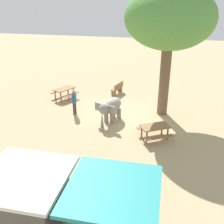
{
  "coord_description": "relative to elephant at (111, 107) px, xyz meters",
  "views": [
    {
      "loc": [
        -2.84,
        15.32,
        7.32
      ],
      "look_at": [
        0.09,
        1.4,
        0.8
      ],
      "focal_mm": 43.04,
      "sensor_mm": 36.0,
      "label": 1
    }
  ],
  "objects": [
    {
      "name": "shade_tree_main",
      "position": [
        -2.99,
        -1.76,
        4.92
      ],
      "size": [
        5.12,
        4.69,
        7.71
      ],
      "color": "brown",
      "rests_on": "ground_plane"
    },
    {
      "name": "elephant",
      "position": [
        0.0,
        0.0,
        0.0
      ],
      "size": [
        1.55,
        2.04,
        1.42
      ],
      "rotation": [
        0.0,
        0.0,
        1.23
      ],
      "color": "gray",
      "rests_on": "ground_plane"
    },
    {
      "name": "picnic_table_far",
      "position": [
        -2.73,
        1.62,
        -0.32
      ],
      "size": [
        2.03,
        2.03,
        0.78
      ],
      "rotation": [
        0.0,
        0.0,
        0.51
      ],
      "color": "olive",
      "rests_on": "ground_plane"
    },
    {
      "name": "person_handler",
      "position": [
        2.49,
        -0.54,
        0.04
      ],
      "size": [
        0.32,
        0.51,
        1.62
      ],
      "rotation": [
        0.0,
        0.0,
        3.01
      ],
      "color": "#3F3833",
      "rests_on": "ground_plane"
    },
    {
      "name": "picnic_table_near",
      "position": [
        4.1,
        -2.96,
        -0.32
      ],
      "size": [
        2.03,
        2.03,
        0.78
      ],
      "rotation": [
        0.0,
        0.0,
        1.06
      ],
      "color": "olive",
      "rests_on": "ground_plane"
    },
    {
      "name": "ground_plane",
      "position": [
        -0.25,
        -1.0,
        -0.91
      ],
      "size": [
        60.0,
        60.0,
        0.0
      ],
      "primitive_type": "plane",
      "color": "tan"
    },
    {
      "name": "wooden_bench",
      "position": [
        0.48,
        -4.7,
        -0.43
      ],
      "size": [
        0.77,
        1.46,
        0.88
      ],
      "rotation": [
        0.0,
        0.0,
        4.44
      ],
      "color": "olive",
      "rests_on": "ground_plane"
    },
    {
      "name": "market_stall_white",
      "position": [
        0.65,
        8.8,
        0.23
      ],
      "size": [
        2.5,
        2.5,
        2.52
      ],
      "color": "#59514C",
      "rests_on": "ground_plane"
    },
    {
      "name": "feed_bucket",
      "position": [
        0.1,
        -1.42,
        -0.75
      ],
      "size": [
        0.36,
        0.36,
        0.32
      ],
      "primitive_type": "cylinder",
      "color": "gray",
      "rests_on": "ground_plane"
    }
  ]
}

